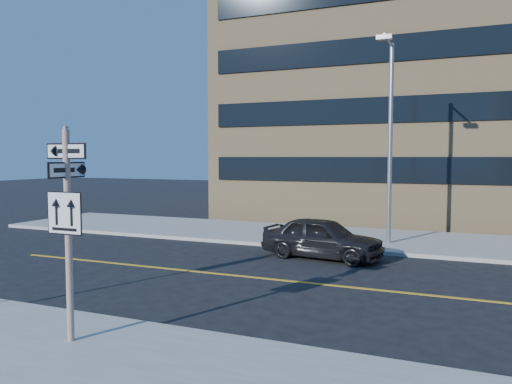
% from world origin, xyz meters
% --- Properties ---
extents(ground, '(120.00, 120.00, 0.00)m').
position_xyz_m(ground, '(0.00, 0.00, 0.00)').
color(ground, black).
rests_on(ground, ground).
extents(sign_pole, '(0.92, 0.92, 4.06)m').
position_xyz_m(sign_pole, '(0.00, -2.51, 2.44)').
color(sign_pole, silver).
rests_on(sign_pole, near_sidewalk).
extents(parked_car_a, '(2.38, 4.58, 1.49)m').
position_xyz_m(parked_car_a, '(2.15, 7.60, 0.74)').
color(parked_car_a, black).
rests_on(parked_car_a, ground).
extents(streetlight_a, '(0.55, 2.25, 8.00)m').
position_xyz_m(streetlight_a, '(4.00, 10.76, 4.76)').
color(streetlight_a, gray).
rests_on(streetlight_a, far_sidewalk).
extents(building_brick, '(18.00, 18.00, 18.00)m').
position_xyz_m(building_brick, '(2.00, 25.00, 9.00)').
color(building_brick, tan).
rests_on(building_brick, ground).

